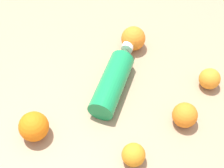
# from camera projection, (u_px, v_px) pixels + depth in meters

# --- Properties ---
(ground_plane) EXTENTS (2.40, 2.40, 0.00)m
(ground_plane) POSITION_uv_depth(u_px,v_px,m) (125.00, 85.00, 1.02)
(ground_plane) COLOR #9E7F60
(water_bottle) EXTENTS (0.21, 0.26, 0.07)m
(water_bottle) POSITION_uv_depth(u_px,v_px,m) (115.00, 78.00, 0.99)
(water_bottle) COLOR #198C4C
(water_bottle) RESTS_ON ground_plane
(orange_0) EXTENTS (0.06, 0.06, 0.06)m
(orange_0) POSITION_uv_depth(u_px,v_px,m) (210.00, 79.00, 1.00)
(orange_0) COLOR orange
(orange_0) RESTS_ON ground_plane
(orange_1) EXTENTS (0.08, 0.08, 0.08)m
(orange_1) POSITION_uv_depth(u_px,v_px,m) (133.00, 38.00, 1.09)
(orange_1) COLOR orange
(orange_1) RESTS_ON ground_plane
(orange_2) EXTENTS (0.08, 0.08, 0.08)m
(orange_2) POSITION_uv_depth(u_px,v_px,m) (34.00, 126.00, 0.89)
(orange_2) COLOR orange
(orange_2) RESTS_ON ground_plane
(orange_3) EXTENTS (0.07, 0.07, 0.07)m
(orange_3) POSITION_uv_depth(u_px,v_px,m) (185.00, 115.00, 0.91)
(orange_3) COLOR orange
(orange_3) RESTS_ON ground_plane
(orange_4) EXTENTS (0.06, 0.06, 0.06)m
(orange_4) POSITION_uv_depth(u_px,v_px,m) (134.00, 155.00, 0.85)
(orange_4) COLOR orange
(orange_4) RESTS_ON ground_plane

